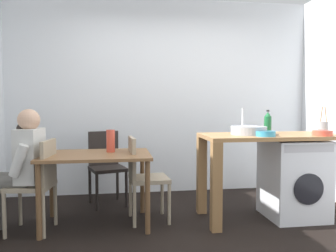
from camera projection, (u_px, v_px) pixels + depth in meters
ground_plane at (187, 237)px, 3.25m from camera, size 5.46×5.46×0.00m
wall_back at (162, 96)px, 4.89m from camera, size 4.60×0.10×2.70m
dining_table at (96, 163)px, 3.54m from camera, size 1.10×0.76×0.74m
chair_person_seat at (38, 180)px, 3.36m from camera, size 0.45×0.45×0.90m
chair_opposite at (142, 174)px, 3.66m from camera, size 0.43×0.43×0.90m
chair_spare_by_wall at (106, 163)px, 4.32m from camera, size 0.50×0.50×0.90m
seated_person at (21, 164)px, 3.35m from camera, size 0.53×0.53×1.20m
kitchen_counter at (253, 149)px, 3.71m from camera, size 1.50×0.68×0.92m
washing_machine at (294, 178)px, 3.80m from camera, size 0.60×0.61×0.86m
sink_basin at (249, 130)px, 3.69m from camera, size 0.38×0.38×0.09m
tap at (243, 121)px, 3.86m from camera, size 0.02×0.02×0.28m
bottle_tall_green at (268, 123)px, 3.84m from camera, size 0.08×0.08×0.26m
mixing_bowl at (265, 133)px, 3.50m from camera, size 0.20×0.20×0.05m
utensil_crock at (323, 127)px, 3.87m from camera, size 0.11×0.11×0.30m
colander at (322, 133)px, 3.58m from camera, size 0.20×0.20×0.06m
vase at (111, 141)px, 3.65m from camera, size 0.09×0.09×0.24m
scissors at (272, 135)px, 3.62m from camera, size 0.15×0.06×0.01m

